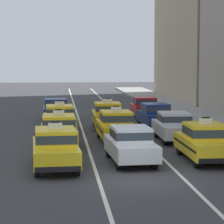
{
  "coord_description": "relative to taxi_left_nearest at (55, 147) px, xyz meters",
  "views": [
    {
      "loc": [
        -3.02,
        -19.77,
        4.53
      ],
      "look_at": [
        0.1,
        12.32,
        1.3
      ],
      "focal_mm": 87.35,
      "sensor_mm": 36.0,
      "label": 1
    }
  ],
  "objects": [
    {
      "name": "taxi_center_third",
      "position": [
        3.26,
        12.54,
        0.0
      ],
      "size": [
        1.9,
        4.59,
        1.96
      ],
      "color": "black",
      "rests_on": "ground"
    },
    {
      "name": "sedan_left_fourth",
      "position": [
        -0.09,
        17.22,
        -0.03
      ],
      "size": [
        1.88,
        4.35,
        1.58
      ],
      "color": "black",
      "rests_on": "ground"
    },
    {
      "name": "lane_stripe_center_right",
      "position": [
        4.8,
        17.69,
        -0.87
      ],
      "size": [
        0.14,
        80.0,
        0.01
      ],
      "primitive_type": "cube",
      "color": "silver",
      "rests_on": "ground"
    },
    {
      "name": "sidewalk_curb",
      "position": [
        10.4,
        12.69,
        -0.8
      ],
      "size": [
        4.0,
        90.0,
        0.15
      ],
      "primitive_type": "cube",
      "color": "gray",
      "rests_on": "ground"
    },
    {
      "name": "sedan_right_third",
      "position": [
        6.35,
        12.53,
        -0.03
      ],
      "size": [
        1.95,
        4.38,
        1.58
      ],
      "color": "black",
      "rests_on": "ground"
    },
    {
      "name": "taxi_left_nearest",
      "position": [
        0.0,
        0.0,
        0.0
      ],
      "size": [
        2.01,
        4.64,
        1.96
      ],
      "color": "black",
      "rests_on": "ground"
    },
    {
      "name": "taxi_left_second",
      "position": [
        0.14,
        5.27,
        0.0
      ],
      "size": [
        1.88,
        4.59,
        1.96
      ],
      "color": "black",
      "rests_on": "ground"
    },
    {
      "name": "sedan_center_nearest",
      "position": [
        3.22,
        0.92,
        -0.03
      ],
      "size": [
        1.99,
        4.39,
        1.58
      ],
      "color": "black",
      "rests_on": "ground"
    },
    {
      "name": "sedan_right_second",
      "position": [
        6.37,
        6.83,
        -0.03
      ],
      "size": [
        1.81,
        4.32,
        1.58
      ],
      "color": "black",
      "rests_on": "ground"
    },
    {
      "name": "ground_plane",
      "position": [
        3.2,
        -2.31,
        -0.88
      ],
      "size": [
        160.0,
        160.0,
        0.0
      ],
      "primitive_type": "plane",
      "color": "#353538"
    },
    {
      "name": "sedan_right_fourth",
      "position": [
        6.55,
        18.13,
        -0.03
      ],
      "size": [
        1.85,
        4.34,
        1.58
      ],
      "color": "black",
      "rests_on": "ground"
    },
    {
      "name": "lane_stripe_left_center",
      "position": [
        1.6,
        17.69,
        -0.87
      ],
      "size": [
        0.14,
        80.0,
        0.01
      ],
      "primitive_type": "cube",
      "color": "silver",
      "rests_on": "ground"
    },
    {
      "name": "taxi_center_second",
      "position": [
        3.22,
        6.95,
        0.0
      ],
      "size": [
        1.92,
        4.6,
        1.96
      ],
      "color": "black",
      "rests_on": "ground"
    },
    {
      "name": "taxi_left_third",
      "position": [
        0.19,
        10.83,
        0.0
      ],
      "size": [
        1.96,
        4.62,
        1.96
      ],
      "color": "black",
      "rests_on": "ground"
    },
    {
      "name": "taxi_right_nearest",
      "position": [
        6.52,
        1.05,
        0.0
      ],
      "size": [
        1.84,
        4.57,
        1.96
      ],
      "color": "black",
      "rests_on": "ground"
    }
  ]
}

